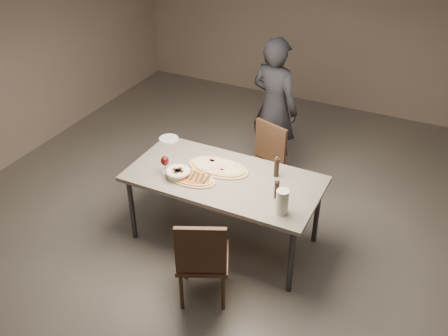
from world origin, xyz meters
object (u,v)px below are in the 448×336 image
at_px(ham_pizza, 218,167).
at_px(carafe, 282,202).
at_px(dining_table, 224,182).
at_px(chair_near, 202,257).
at_px(diner, 274,108).
at_px(bread_basket, 178,173).
at_px(zucchini_pizza, 190,177).
at_px(pepper_mill_left, 277,189).
at_px(chair_far, 263,160).

height_order(ham_pizza, carafe, carafe).
distance_m(dining_table, ham_pizza, 0.17).
distance_m(chair_near, diner, 2.26).
relative_size(dining_table, bread_basket, 7.82).
height_order(zucchini_pizza, bread_basket, bread_basket).
relative_size(pepper_mill_left, carafe, 0.84).
xyz_separation_m(ham_pizza, diner, (0.06, 1.31, 0.06)).
height_order(pepper_mill_left, carafe, carafe).
relative_size(ham_pizza, chair_far, 0.68).
relative_size(dining_table, chair_near, 1.99).
height_order(carafe, chair_far, carafe).
bearing_deg(chair_far, dining_table, 103.13).
relative_size(ham_pizza, carafe, 2.73).
distance_m(zucchini_pizza, carafe, 0.94).
bearing_deg(ham_pizza, chair_near, -72.02).
xyz_separation_m(dining_table, pepper_mill_left, (0.55, -0.09, 0.15)).
xyz_separation_m(dining_table, carafe, (0.67, -0.26, 0.17)).
relative_size(zucchini_pizza, carafe, 2.26).
xyz_separation_m(bread_basket, carafe, (1.05, -0.07, 0.06)).
height_order(dining_table, chair_far, chair_far).
xyz_separation_m(chair_far, diner, (-0.13, 0.62, 0.32)).
xyz_separation_m(dining_table, bread_basket, (-0.38, -0.19, 0.11)).
xyz_separation_m(pepper_mill_left, chair_near, (-0.35, -0.72, -0.33)).
bearing_deg(carafe, zucchini_pizza, 173.79).
height_order(chair_near, chair_far, chair_near).
bearing_deg(chair_near, pepper_mill_left, 39.29).
distance_m(dining_table, zucchini_pizza, 0.32).
height_order(bread_basket, chair_far, chair_far).
distance_m(bread_basket, chair_far, 1.13).
relative_size(pepper_mill_left, chair_far, 0.21).
height_order(zucchini_pizza, carafe, carafe).
relative_size(carafe, chair_far, 0.25).
bearing_deg(diner, pepper_mill_left, 127.88).
bearing_deg(pepper_mill_left, chair_near, -116.18).
bearing_deg(zucchini_pizza, pepper_mill_left, 0.30).
bearing_deg(chair_far, pepper_mill_left, 136.63).
relative_size(zucchini_pizza, diner, 0.31).
height_order(pepper_mill_left, chair_far, pepper_mill_left).
bearing_deg(pepper_mill_left, carafe, -57.13).
bearing_deg(chair_near, chair_far, 69.68).
relative_size(bread_basket, diner, 0.14).
bearing_deg(dining_table, bread_basket, -153.40).
height_order(carafe, diner, diner).
xyz_separation_m(zucchini_pizza, bread_basket, (-0.11, -0.03, 0.03)).
relative_size(dining_table, chair_far, 2.01).
relative_size(zucchini_pizza, chair_far, 0.56).
xyz_separation_m(pepper_mill_left, chair_far, (-0.47, 0.89, -0.34)).
distance_m(dining_table, bread_basket, 0.44).
distance_m(dining_table, chair_near, 0.85).
bearing_deg(pepper_mill_left, bread_basket, -173.56).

